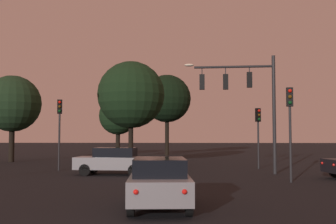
# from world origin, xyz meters

# --- Properties ---
(ground_plane) EXTENTS (168.00, 168.00, 0.00)m
(ground_plane) POSITION_xyz_m (0.00, 24.50, 0.00)
(ground_plane) COLOR black
(ground_plane) RESTS_ON ground
(traffic_signal_mast_arm) EXTENTS (5.26, 0.62, 6.84)m
(traffic_signal_mast_arm) POSITION_xyz_m (5.08, 15.25, 4.70)
(traffic_signal_mast_arm) COLOR #232326
(traffic_signal_mast_arm) RESTS_ON ground
(traffic_light_corner_left) EXTENTS (0.35, 0.38, 4.47)m
(traffic_light_corner_left) POSITION_xyz_m (-6.39, 17.01, 3.16)
(traffic_light_corner_left) COLOR #232326
(traffic_light_corner_left) RESTS_ON ground
(traffic_light_corner_right) EXTENTS (0.33, 0.37, 4.48)m
(traffic_light_corner_right) POSITION_xyz_m (6.48, 11.00, 3.17)
(traffic_light_corner_right) COLOR #232326
(traffic_light_corner_right) RESTS_ON ground
(traffic_light_median) EXTENTS (0.37, 0.39, 4.01)m
(traffic_light_median) POSITION_xyz_m (6.41, 18.66, 2.85)
(traffic_light_median) COLOR #232326
(traffic_light_median) RESTS_ON ground
(car_nearside_lane) EXTENTS (2.04, 4.08, 1.52)m
(car_nearside_lane) POSITION_xyz_m (0.67, 4.11, 0.79)
(car_nearside_lane) COLOR gray
(car_nearside_lane) RESTS_ON ground
(car_crossing_right) EXTENTS (4.31, 2.03, 1.52)m
(car_crossing_right) POSITION_xyz_m (-2.49, 14.38, 0.79)
(car_crossing_right) COLOR gray
(car_crossing_right) RESTS_ON ground
(tree_behind_sign) EXTENTS (4.88, 4.88, 7.61)m
(tree_behind_sign) POSITION_xyz_m (-2.35, 20.92, 5.15)
(tree_behind_sign) COLOR black
(tree_behind_sign) RESTS_ON ground
(tree_left_far) EXTENTS (4.72, 4.72, 7.22)m
(tree_left_far) POSITION_xyz_m (-12.82, 24.94, 4.84)
(tree_left_far) COLOR black
(tree_left_far) RESTS_ON ground
(tree_center_horizon) EXTENTS (3.71, 3.71, 5.97)m
(tree_center_horizon) POSITION_xyz_m (-4.88, 30.92, 4.10)
(tree_center_horizon) COLOR black
(tree_center_horizon) RESTS_ON ground
(tree_right_cluster) EXTENTS (5.24, 5.24, 8.86)m
(tree_right_cluster) POSITION_xyz_m (-0.28, 35.97, 6.22)
(tree_right_cluster) COLOR black
(tree_right_cluster) RESTS_ON ground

